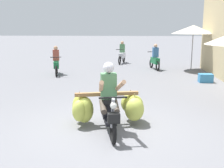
{
  "coord_description": "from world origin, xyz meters",
  "views": [
    {
      "loc": [
        0.46,
        -5.85,
        2.35
      ],
      "look_at": [
        0.04,
        0.93,
        0.9
      ],
      "focal_mm": 43.97,
      "sensor_mm": 36.0,
      "label": 1
    }
  ],
  "objects": [
    {
      "name": "motorbike_distant_ahead_left",
      "position": [
        -3.07,
        7.21,
        0.57
      ],
      "size": [
        0.61,
        1.59,
        1.4
      ],
      "color": "black",
      "rests_on": "ground"
    },
    {
      "name": "motorbike_distant_ahead_right",
      "position": [
        0.02,
        11.56,
        0.57
      ],
      "size": [
        0.58,
        1.6,
        1.4
      ],
      "color": "black",
      "rests_on": "ground"
    },
    {
      "name": "ground_plane",
      "position": [
        0.0,
        0.0,
        0.0
      ],
      "size": [
        120.0,
        120.0,
        0.0
      ],
      "primitive_type": "plane",
      "color": "slate"
    },
    {
      "name": "produce_crate",
      "position": [
        3.71,
        5.76,
        0.18
      ],
      "size": [
        0.56,
        0.4,
        0.36
      ],
      "primitive_type": "cube",
      "color": "teal",
      "rests_on": "ground"
    },
    {
      "name": "motorbike_main_loaded",
      "position": [
        0.04,
        0.33,
        0.5
      ],
      "size": [
        1.83,
        1.95,
        1.58
      ],
      "color": "black",
      "rests_on": "ground"
    },
    {
      "name": "market_umbrella_further_along",
      "position": [
        3.78,
        8.87,
        2.16
      ],
      "size": [
        2.23,
        2.23,
        2.38
      ],
      "color": "#99999E",
      "rests_on": "ground"
    },
    {
      "name": "motorbike_distant_far_ahead",
      "position": [
        1.87,
        9.09,
        0.57
      ],
      "size": [
        0.6,
        1.6,
        1.4
      ],
      "color": "black",
      "rests_on": "ground"
    }
  ]
}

